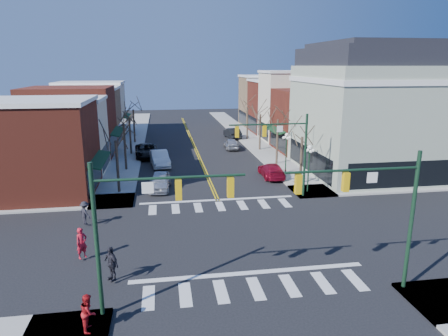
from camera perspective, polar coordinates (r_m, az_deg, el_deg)
name	(u,v)px	position (r m, az deg, el deg)	size (l,w,h in m)	color
ground	(234,238)	(26.69, 1.45, -9.98)	(160.00, 160.00, 0.00)	black
sidewalk_left	(124,168)	(45.45, -14.11, 0.05)	(3.50, 70.00, 0.15)	#9E9B93
sidewalk_right	(277,162)	(47.13, 7.57, 0.87)	(3.50, 70.00, 0.15)	#9E9B93
bldg_left_brick_a	(32,150)	(37.98, -25.72, 2.33)	(10.00, 8.50, 8.00)	maroon
bldg_left_stucco_a	(55,137)	(45.38, -22.98, 4.06)	(10.00, 7.00, 7.50)	beige
bldg_left_brick_b	(71,122)	(53.01, -21.03, 6.14)	(10.00, 9.00, 8.50)	maroon
bldg_left_tan	(83,117)	(61.08, -19.45, 6.92)	(10.00, 7.50, 7.80)	#9D7B56
bldg_left_stucco_b	(92,110)	(68.65, -18.34, 7.93)	(10.00, 8.00, 8.20)	beige
bldg_right_brick_a	(315,121)	(53.96, 12.92, 6.59)	(10.00, 8.50, 8.00)	maroon
bldg_right_stucco	(296,107)	(61.06, 10.28, 8.55)	(10.00, 7.00, 10.00)	beige
bldg_right_brick_b	(281,107)	(68.23, 8.19, 8.60)	(10.00, 8.00, 8.50)	maroon
bldg_right_tan	(269,102)	(75.85, 6.42, 9.42)	(10.00, 8.00, 9.00)	#9D7B56
victorian_corner	(367,109)	(43.95, 19.76, 7.89)	(12.25, 14.25, 13.30)	#9DA891
traffic_mast_near_left	(139,217)	(17.71, -12.03, -6.84)	(6.60, 0.28, 7.20)	#14331E
traffic_mast_near_right	(378,203)	(20.29, 21.14, -4.74)	(6.60, 0.28, 7.20)	#14331E
traffic_mast_far_right	(284,144)	(33.45, 8.60, 3.38)	(6.60, 0.28, 7.20)	#14331E
lamppost_corner	(309,161)	(35.70, 12.04, 1.05)	(0.36, 0.36, 4.33)	#14331E
lamppost_midblock	(286,146)	(41.69, 8.90, 3.10)	(0.36, 0.36, 4.33)	#14331E
tree_left_a	(118,167)	(36.17, -14.96, 0.10)	(0.24, 0.24, 4.76)	#382B21
tree_left_b	(125,148)	(43.91, -13.96, 2.84)	(0.24, 0.24, 5.04)	#382B21
tree_left_c	(130,137)	(51.80, -13.23, 4.33)	(0.24, 0.24, 4.55)	#382B21
tree_left_d	(134,126)	(59.65, -12.72, 5.82)	(0.24, 0.24, 4.90)	#382B21
tree_right_a	(301,161)	(38.19, 10.96, 0.97)	(0.24, 0.24, 4.62)	#382B21
tree_right_b	(277,142)	(45.56, 7.60, 3.64)	(0.24, 0.24, 5.18)	#382B21
tree_right_c	(260,133)	(53.19, 5.17, 5.06)	(0.24, 0.24, 4.83)	#382B21
tree_right_d	(247,124)	(60.88, 3.35, 6.35)	(0.24, 0.24, 4.97)	#382B21
car_left_near	(160,181)	(36.94, -9.15, -1.85)	(1.86, 4.61, 1.57)	silver
car_left_mid	(160,159)	(45.53, -9.17, 1.34)	(1.82, 5.21, 1.72)	silver
car_left_far	(147,151)	(50.19, -11.00, 2.43)	(2.69, 5.84, 1.62)	black
car_right_near	(271,170)	(40.72, 6.79, -0.34)	(2.01, 4.93, 1.43)	maroon
car_right_mid	(231,144)	(54.19, 1.04, 3.50)	(1.75, 4.36, 1.48)	#AEAEB3
car_right_far	(232,133)	(62.33, 1.20, 5.02)	(1.74, 5.00, 1.65)	black
pedestrian_red_a	(82,243)	(24.88, -19.67, -10.06)	(0.67, 0.44, 1.85)	red
pedestrian_red_b	(88,312)	(18.73, -18.81, -18.91)	(0.81, 0.63, 1.66)	#A91217
pedestrian_dark_a	(111,263)	(22.05, -15.81, -12.98)	(1.09, 0.46, 1.87)	black
pedestrian_dark_b	(85,213)	(29.84, -19.24, -6.08)	(1.08, 0.62, 1.68)	black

